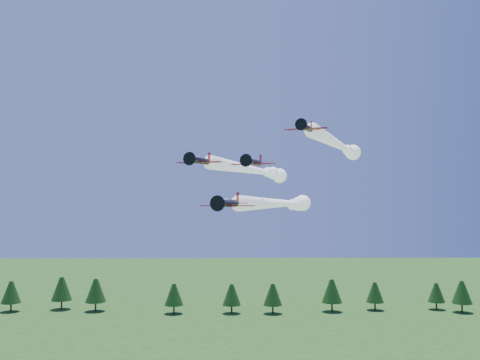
{
  "coord_description": "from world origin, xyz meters",
  "views": [
    {
      "loc": [
        -2.68,
        -88.52,
        39.64
      ],
      "look_at": [
        -1.63,
        0.0,
        43.49
      ],
      "focal_mm": 40.0,
      "sensor_mm": 36.0,
      "label": 1
    }
  ],
  "objects_px": {
    "plane_right": "(340,146)",
    "plane_slot": "(254,162)",
    "plane_left": "(256,171)",
    "plane_lead": "(281,203)"
  },
  "relations": [
    {
      "from": "plane_left",
      "to": "plane_right",
      "type": "distance_m",
      "value": 19.22
    },
    {
      "from": "plane_left",
      "to": "plane_right",
      "type": "height_order",
      "value": "plane_right"
    },
    {
      "from": "plane_lead",
      "to": "plane_slot",
      "type": "height_order",
      "value": "plane_slot"
    },
    {
      "from": "plane_lead",
      "to": "plane_left",
      "type": "relative_size",
      "value": 0.99
    },
    {
      "from": "plane_left",
      "to": "plane_slot",
      "type": "height_order",
      "value": "plane_slot"
    },
    {
      "from": "plane_right",
      "to": "plane_slot",
      "type": "xyz_separation_m",
      "value": [
        -18.71,
        -14.71,
        -4.57
      ]
    },
    {
      "from": "plane_right",
      "to": "plane_slot",
      "type": "height_order",
      "value": "plane_right"
    },
    {
      "from": "plane_lead",
      "to": "plane_right",
      "type": "height_order",
      "value": "plane_right"
    },
    {
      "from": "plane_lead",
      "to": "plane_slot",
      "type": "xyz_separation_m",
      "value": [
        -5.99,
        -11.16,
        7.45
      ]
    },
    {
      "from": "plane_right",
      "to": "plane_slot",
      "type": "relative_size",
      "value": 5.42
    }
  ]
}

